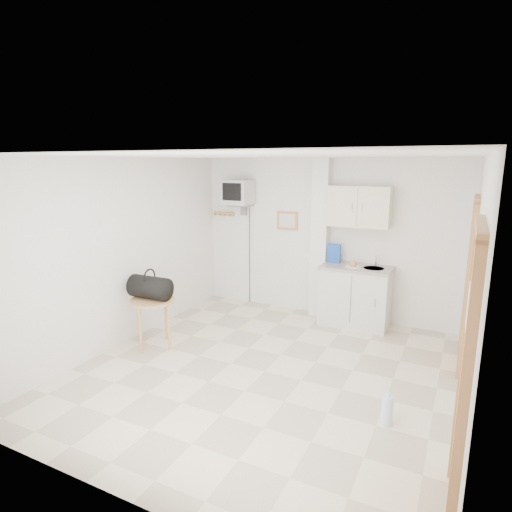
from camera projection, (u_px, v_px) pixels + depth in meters
The scene contains 7 objects.
ground at pixel (265, 371), 5.08m from camera, with size 4.50×4.50×0.00m, color beige.
room_envelope at pixel (288, 245), 4.73m from camera, with size 4.24×4.54×2.55m.
kitchenette at pixel (356, 273), 6.41m from camera, with size 1.03×0.58×2.10m.
crt_television at pixel (238, 193), 7.07m from camera, with size 0.44×0.45×2.15m.
round_table at pixel (153, 306), 5.68m from camera, with size 0.60×0.60×0.66m.
duffel_bag at pixel (150, 287), 5.67m from camera, with size 0.56×0.31×0.41m.
water_bottle at pixel (387, 410), 4.03m from camera, with size 0.11×0.11×0.33m.
Camera 1 is at (1.99, -4.23, 2.43)m, focal length 30.00 mm.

